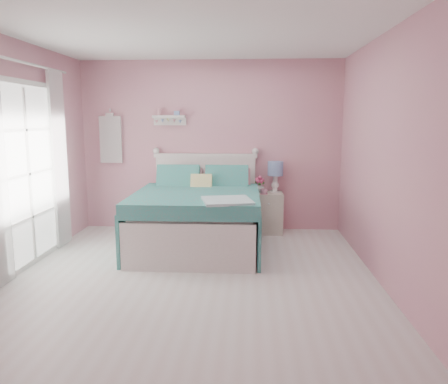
# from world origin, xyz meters

# --- Properties ---
(floor) EXTENTS (4.50, 4.50, 0.00)m
(floor) POSITION_xyz_m (0.00, 0.00, 0.00)
(floor) COLOR beige
(floor) RESTS_ON ground
(room_shell) EXTENTS (4.50, 4.50, 4.50)m
(room_shell) POSITION_xyz_m (0.00, 0.00, 1.58)
(room_shell) COLOR #C17A92
(room_shell) RESTS_ON floor
(bed) EXTENTS (1.63, 2.06, 1.19)m
(bed) POSITION_xyz_m (-0.08, 1.22, 0.40)
(bed) COLOR silver
(bed) RESTS_ON floor
(nightstand) EXTENTS (0.43, 0.42, 0.62)m
(nightstand) POSITION_xyz_m (0.90, 2.02, 0.31)
(nightstand) COLOR beige
(nightstand) RESTS_ON floor
(table_lamp) EXTENTS (0.23, 0.23, 0.47)m
(table_lamp) POSITION_xyz_m (1.00, 2.10, 0.94)
(table_lamp) COLOR white
(table_lamp) RESTS_ON nightstand
(vase) EXTENTS (0.17, 0.17, 0.15)m
(vase) POSITION_xyz_m (0.76, 2.06, 0.69)
(vase) COLOR silver
(vase) RESTS_ON nightstand
(teacup) EXTENTS (0.13, 0.13, 0.08)m
(teacup) POSITION_xyz_m (0.82, 1.89, 0.66)
(teacup) COLOR #C48399
(teacup) RESTS_ON nightstand
(roses) EXTENTS (0.14, 0.11, 0.12)m
(roses) POSITION_xyz_m (0.76, 2.06, 0.80)
(roses) COLOR #CF4676
(roses) RESTS_ON vase
(wall_shelf) EXTENTS (0.50, 0.15, 0.25)m
(wall_shelf) POSITION_xyz_m (-0.63, 2.19, 1.73)
(wall_shelf) COLOR silver
(wall_shelf) RESTS_ON room_shell
(hanging_dress) EXTENTS (0.34, 0.03, 0.72)m
(hanging_dress) POSITION_xyz_m (-1.55, 2.18, 1.40)
(hanging_dress) COLOR white
(hanging_dress) RESTS_ON room_shell
(french_door) EXTENTS (0.04, 1.32, 2.16)m
(french_door) POSITION_xyz_m (-1.97, 0.40, 1.07)
(french_door) COLOR silver
(french_door) RESTS_ON floor
(curtain_far) EXTENTS (0.04, 0.40, 2.32)m
(curtain_far) POSITION_xyz_m (-1.92, 1.14, 1.18)
(curtain_far) COLOR white
(curtain_far) RESTS_ON floor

